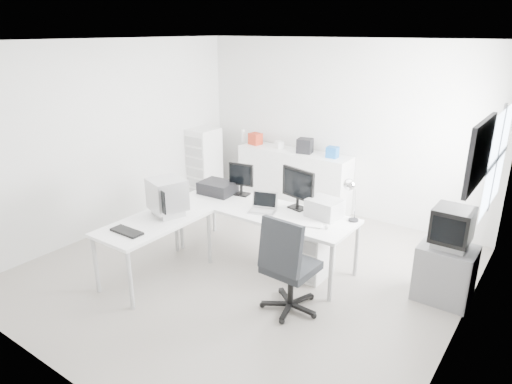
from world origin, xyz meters
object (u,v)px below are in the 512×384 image
Objects in this scene: laser_printer at (325,208)px; crt_monitor at (167,196)px; main_desk at (264,235)px; lcd_monitor_large at (298,189)px; inkjet_printer at (218,188)px; tv_cabinet at (445,273)px; lcd_monitor_small at (241,179)px; filing_cabinet at (205,163)px; office_chair at (291,262)px; drawer_pedestal at (312,253)px; crt_tv at (452,228)px; laptop at (263,204)px; side_desk at (156,249)px; sideboard at (293,179)px.

laser_printer is 0.80× the size of crt_monitor.
main_desk is 0.77m from lcd_monitor_large.
inkjet_printer is 0.96m from crt_monitor.
tv_cabinet is at bearing 11.66° from main_desk.
lcd_monitor_small is 0.70× the size of tv_cabinet.
crt_monitor is (0.00, -0.95, 0.16)m from inkjet_printer.
office_chair is at bearing -34.74° from filing_cabinet.
filing_cabinet reaches higher than drawer_pedestal.
office_chair is 1.79m from crt_tv.
laser_printer is at bearing 99.56° from office_chair.
filing_cabinet is at bearing 168.25° from lcd_monitor_large.
crt_tv is at bearing 0.00° from tv_cabinet.
main_desk is 0.49m from laptop.
lcd_monitor_small reaches higher than laser_printer.
inkjet_printer is at bearing 156.83° from office_chair.
inkjet_printer is 1.04× the size of lcd_monitor_small.
tv_cabinet is 0.55m from crt_tv.
lcd_monitor_small is at bearing 131.72° from laptop.
side_desk is 1.28m from inkjet_printer.
tv_cabinet is 0.52× the size of filing_cabinet.
lcd_monitor_large is (1.20, 0.15, 0.18)m from inkjet_printer.
main_desk is 2.22m from tv_cabinet.
inkjet_printer is at bearing -173.42° from crt_tv.
laser_printer reaches higher than laptop.
drawer_pedestal is at bearing -5.43° from inkjet_printer.
inkjet_printer is at bearing 108.90° from crt_monitor.
inkjet_printer is (0.00, 1.20, 0.46)m from side_desk.
crt_tv reaches higher than tv_cabinet.
laptop is at bearing -63.43° from main_desk.
lcd_monitor_large is at bearing 35.54° from main_desk.
filing_cabinet is at bearing 167.14° from crt_tv.
crt_monitor is 0.42× the size of office_chair.
filing_cabinet is (-2.67, 1.23, -0.39)m from lcd_monitor_large.
tv_cabinet is (1.31, 1.18, -0.25)m from office_chair.
crt_tv is at bearing -12.86° from filing_cabinet.
lcd_monitor_large is 0.27× the size of sideboard.
side_desk is at bearing -111.07° from lcd_monitor_small.
crt_monitor is at bearing 90.00° from side_desk.
lcd_monitor_small is 0.94× the size of crt_monitor.
inkjet_printer reaches higher than drawer_pedestal.
lcd_monitor_large is 1.84m from crt_tv.
filing_cabinet is at bearing 148.02° from office_chair.
lcd_monitor_large is 1.38× the size of laser_printer.
filing_cabinet is (-2.37, 1.58, -0.23)m from laptop.
sideboard reaches higher than inkjet_printer.
laptop is at bearing -167.01° from drawer_pedestal.
crt_monitor is at bearing -113.80° from lcd_monitor_small.
laser_printer reaches higher than tv_cabinet.
main_desk is 4.49× the size of lcd_monitor_large.
crt_tv reaches higher than sideboard.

